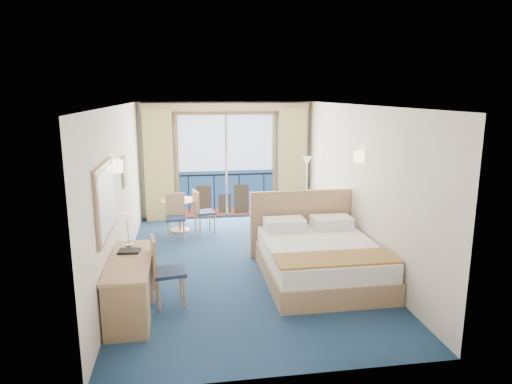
# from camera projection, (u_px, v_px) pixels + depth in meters

# --- Properties ---
(floor) EXTENTS (6.50, 6.50, 0.00)m
(floor) POSITION_uv_depth(u_px,v_px,m) (244.00, 264.00, 7.90)
(floor) COLOR navy
(floor) RESTS_ON ground
(room_walls) EXTENTS (4.04, 6.54, 2.72)m
(room_walls) POSITION_uv_depth(u_px,v_px,m) (244.00, 162.00, 7.52)
(room_walls) COLOR #EFE6CF
(room_walls) RESTS_ON ground
(balcony_door) EXTENTS (2.36, 0.03, 2.52)m
(balcony_door) POSITION_uv_depth(u_px,v_px,m) (226.00, 169.00, 10.76)
(balcony_door) COLOR navy
(balcony_door) RESTS_ON room_walls
(curtain_left) EXTENTS (0.65, 0.22, 2.55)m
(curtain_left) POSITION_uv_depth(u_px,v_px,m) (159.00, 166.00, 10.36)
(curtain_left) COLOR tan
(curtain_left) RESTS_ON room_walls
(curtain_right) EXTENTS (0.65, 0.22, 2.55)m
(curtain_right) POSITION_uv_depth(u_px,v_px,m) (292.00, 163.00, 10.83)
(curtain_right) COLOR tan
(curtain_right) RESTS_ON room_walls
(pelmet) EXTENTS (3.80, 0.25, 0.18)m
(pelmet) POSITION_uv_depth(u_px,v_px,m) (226.00, 107.00, 10.34)
(pelmet) COLOR tan
(pelmet) RESTS_ON room_walls
(mirror) EXTENTS (0.05, 1.25, 0.95)m
(mirror) POSITION_uv_depth(u_px,v_px,m) (106.00, 200.00, 5.83)
(mirror) COLOR tan
(mirror) RESTS_ON room_walls
(wall_print) EXTENTS (0.04, 0.42, 0.52)m
(wall_print) POSITION_uv_depth(u_px,v_px,m) (125.00, 171.00, 7.70)
(wall_print) COLOR tan
(wall_print) RESTS_ON room_walls
(sconce_left) EXTENTS (0.18, 0.18, 0.18)m
(sconce_left) POSITION_uv_depth(u_px,v_px,m) (117.00, 166.00, 6.64)
(sconce_left) COLOR #FFE0B2
(sconce_left) RESTS_ON room_walls
(sconce_right) EXTENTS (0.18, 0.18, 0.18)m
(sconce_right) POSITION_uv_depth(u_px,v_px,m) (359.00, 156.00, 7.65)
(sconce_right) COLOR #FFE0B2
(sconce_right) RESTS_ON room_walls
(bed) EXTENTS (1.91, 2.27, 1.20)m
(bed) POSITION_uv_depth(u_px,v_px,m) (319.00, 257.00, 7.25)
(bed) COLOR tan
(bed) RESTS_ON ground
(nightstand) EXTENTS (0.39, 0.37, 0.51)m
(nightstand) POSITION_uv_depth(u_px,v_px,m) (332.00, 233.00, 8.75)
(nightstand) COLOR #9A7F51
(nightstand) RESTS_ON ground
(phone) EXTENTS (0.17, 0.14, 0.07)m
(phone) POSITION_uv_depth(u_px,v_px,m) (334.00, 219.00, 8.68)
(phone) COLOR white
(phone) RESTS_ON nightstand
(armchair) EXTENTS (1.14, 1.15, 0.79)m
(armchair) POSITION_uv_depth(u_px,v_px,m) (305.00, 210.00, 9.93)
(armchair) COLOR #444752
(armchair) RESTS_ON ground
(floor_lamp) EXTENTS (0.21, 0.21, 1.53)m
(floor_lamp) POSITION_uv_depth(u_px,v_px,m) (307.00, 173.00, 10.02)
(floor_lamp) COLOR silver
(floor_lamp) RESTS_ON ground
(desk) EXTENTS (0.55, 1.61, 0.75)m
(desk) POSITION_uv_depth(u_px,v_px,m) (127.00, 297.00, 5.66)
(desk) COLOR tan
(desk) RESTS_ON ground
(desk_chair) EXTENTS (0.49, 0.48, 0.99)m
(desk_chair) POSITION_uv_depth(u_px,v_px,m) (163.00, 267.00, 6.25)
(desk_chair) COLOR #1F2B48
(desk_chair) RESTS_ON ground
(folder) EXTENTS (0.31, 0.24, 0.03)m
(folder) POSITION_uv_depth(u_px,v_px,m) (129.00, 251.00, 6.27)
(folder) COLOR black
(folder) RESTS_ON desk
(desk_lamp) EXTENTS (0.13, 0.13, 0.48)m
(desk_lamp) POSITION_uv_depth(u_px,v_px,m) (127.00, 223.00, 6.39)
(desk_lamp) COLOR silver
(desk_lamp) RESTS_ON desk
(round_table) EXTENTS (0.75, 0.75, 0.68)m
(round_table) POSITION_uv_depth(u_px,v_px,m) (179.00, 207.00, 9.69)
(round_table) COLOR tan
(round_table) RESTS_ON ground
(table_chair_a) EXTENTS (0.49, 0.48, 0.91)m
(table_chair_a) POSITION_uv_depth(u_px,v_px,m) (201.00, 209.00, 9.54)
(table_chair_a) COLOR #1F2B48
(table_chair_a) RESTS_ON ground
(table_chair_b) EXTENTS (0.40, 0.41, 0.91)m
(table_chair_b) POSITION_uv_depth(u_px,v_px,m) (175.00, 213.00, 9.21)
(table_chair_b) COLOR #1F2B48
(table_chair_b) RESTS_ON ground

